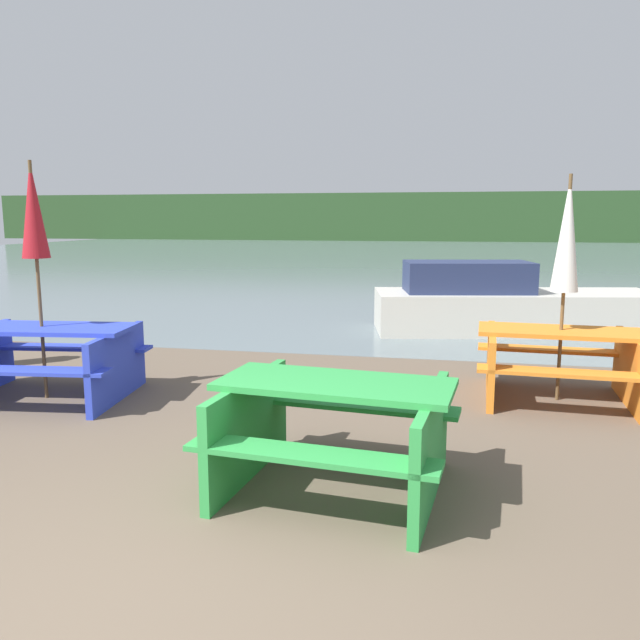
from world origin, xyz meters
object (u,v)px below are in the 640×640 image
(picnic_table_blue, at_px, (44,355))
(umbrella_white, at_px, (567,235))
(umbrella_crimson, at_px, (33,213))
(picnic_table_green, at_px, (335,425))
(picnic_table_orange, at_px, (559,358))
(boat, at_px, (507,305))

(picnic_table_blue, bearing_deg, umbrella_white, 10.85)
(umbrella_crimson, bearing_deg, picnic_table_green, -25.11)
(picnic_table_green, height_order, umbrella_white, umbrella_white)
(umbrella_white, bearing_deg, umbrella_crimson, -169.15)
(picnic_table_green, bearing_deg, umbrella_white, 53.97)
(picnic_table_green, distance_m, umbrella_crimson, 4.05)
(picnic_table_blue, distance_m, picnic_table_orange, 5.42)
(umbrella_white, relative_size, umbrella_crimson, 0.94)
(picnic_table_green, height_order, picnic_table_orange, picnic_table_green)
(picnic_table_green, bearing_deg, boat, 75.55)
(picnic_table_blue, bearing_deg, picnic_table_orange, 10.85)
(picnic_table_blue, bearing_deg, umbrella_crimson, 0.00)
(umbrella_crimson, relative_size, boat, 0.51)
(picnic_table_green, relative_size, picnic_table_orange, 1.01)
(picnic_table_blue, xyz_separation_m, picnic_table_orange, (5.32, 1.02, -0.02))
(picnic_table_green, distance_m, boat, 6.93)
(picnic_table_green, bearing_deg, picnic_table_orange, 53.97)
(boat, bearing_deg, umbrella_white, -98.32)
(picnic_table_orange, distance_m, umbrella_crimson, 5.62)
(picnic_table_orange, bearing_deg, picnic_table_blue, -169.15)
(umbrella_white, bearing_deg, boat, 92.48)
(picnic_table_green, height_order, picnic_table_blue, picnic_table_green)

